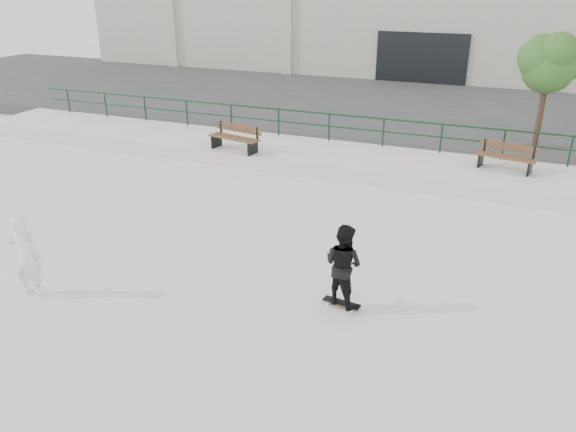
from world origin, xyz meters
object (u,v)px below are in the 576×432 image
at_px(skateboard, 342,303).
at_px(bench_right, 506,157).
at_px(seated_skater, 27,256).
at_px(bench_left, 235,138).
at_px(tree, 551,61).
at_px(standing_skater, 343,265).

bearing_deg(skateboard, bench_right, 80.68).
bearing_deg(seated_skater, bench_left, -99.04).
relative_size(bench_right, tree, 0.47).
bearing_deg(seated_skater, tree, -134.27).
xyz_separation_m(bench_right, seated_skater, (-8.77, -10.67, -0.00)).
height_order(skateboard, standing_skater, standing_skater).
relative_size(skateboard, seated_skater, 0.44).
height_order(tree, skateboard, tree).
height_order(bench_left, tree, tree).
bearing_deg(skateboard, seated_skater, -154.54).
height_order(bench_left, standing_skater, standing_skater).
bearing_deg(skateboard, standing_skater, 7.61).
height_order(bench_left, skateboard, bench_left).
bearing_deg(standing_skater, tree, -85.98).
relative_size(tree, seated_skater, 2.19).
relative_size(bench_left, standing_skater, 1.16).
bearing_deg(bench_left, tree, 35.69).
bearing_deg(bench_left, seated_skater, -78.47).
xyz_separation_m(bench_left, skateboard, (6.14, -7.42, -0.86)).
xyz_separation_m(bench_left, standing_skater, (6.14, -7.42, 0.01)).
distance_m(tree, standing_skater, 12.58).
bearing_deg(standing_skater, seated_skater, 38.62).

